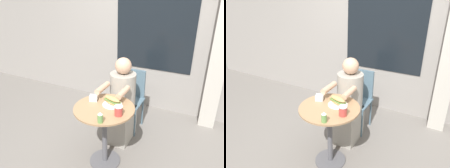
{
  "view_description": "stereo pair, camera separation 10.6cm",
  "coord_description": "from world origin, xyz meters",
  "views": [
    {
      "loc": [
        0.98,
        -1.81,
        1.94
      ],
      "look_at": [
        0.0,
        0.19,
        0.95
      ],
      "focal_mm": 35.0,
      "sensor_mm": 36.0,
      "label": 1
    },
    {
      "loc": [
        1.07,
        -1.76,
        1.94
      ],
      "look_at": [
        0.0,
        0.19,
        0.95
      ],
      "focal_mm": 35.0,
      "sensor_mm": 36.0,
      "label": 2
    }
  ],
  "objects": [
    {
      "name": "ground_plane",
      "position": [
        0.0,
        0.0,
        0.0
      ],
      "size": [
        8.0,
        8.0,
        0.0
      ],
      "primitive_type": "plane",
      "color": "slate"
    },
    {
      "name": "storefront_wall",
      "position": [
        0.0,
        1.57,
        1.4
      ],
      "size": [
        8.0,
        0.09,
        2.8
      ],
      "color": "gray",
      "rests_on": "ground_plane"
    },
    {
      "name": "condiment_bottle",
      "position": [
        0.1,
        -0.27,
        0.8
      ],
      "size": [
        0.05,
        0.05,
        0.11
      ],
      "color": "#66934C",
      "rests_on": "cafe_table"
    },
    {
      "name": "drink_cup",
      "position": [
        0.2,
        -0.08,
        0.8
      ],
      "size": [
        0.09,
        0.09,
        0.11
      ],
      "color": "#B73D38",
      "rests_on": "cafe_table"
    },
    {
      "name": "napkin_box",
      "position": [
        -0.18,
        0.09,
        0.78
      ],
      "size": [
        0.12,
        0.12,
        0.06
      ],
      "rotation": [
        0.0,
        0.0,
        0.37
      ],
      "color": "silver",
      "rests_on": "cafe_table"
    },
    {
      "name": "seated_diner",
      "position": [
        -0.02,
        0.52,
        0.5
      ],
      "size": [
        0.34,
        0.6,
        1.15
      ],
      "rotation": [
        0.0,
        0.0,
        3.14
      ],
      "color": "gray",
      "rests_on": "ground_plane"
    },
    {
      "name": "cafe_table",
      "position": [
        0.0,
        0.0,
        0.54
      ],
      "size": [
        0.67,
        0.67,
        0.75
      ],
      "color": "#997551",
      "rests_on": "ground_plane"
    },
    {
      "name": "diner_chair",
      "position": [
        -0.02,
        0.86,
        0.52
      ],
      "size": [
        0.38,
        0.38,
        0.87
      ],
      "rotation": [
        0.0,
        0.0,
        3.14
      ],
      "color": "slate",
      "rests_on": "ground_plane"
    },
    {
      "name": "sandwich_on_plate",
      "position": [
        0.05,
        0.09,
        0.79
      ],
      "size": [
        0.22,
        0.22,
        0.09
      ],
      "rotation": [
        0.0,
        0.0,
        -0.32
      ],
      "color": "white",
      "rests_on": "cafe_table"
    }
  ]
}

